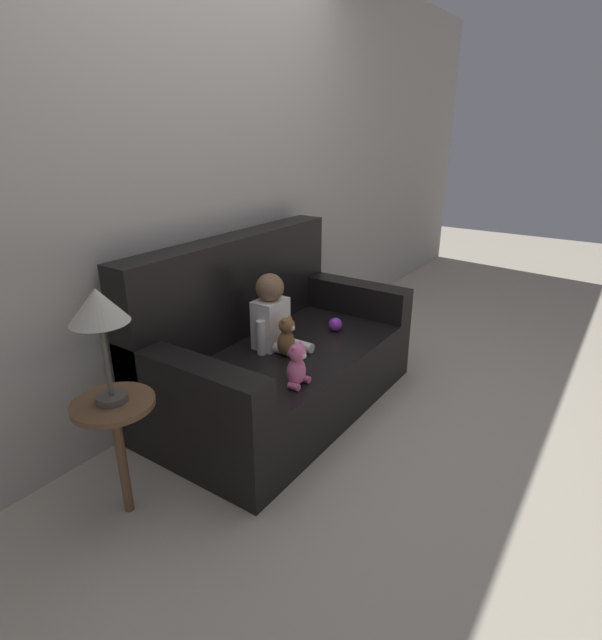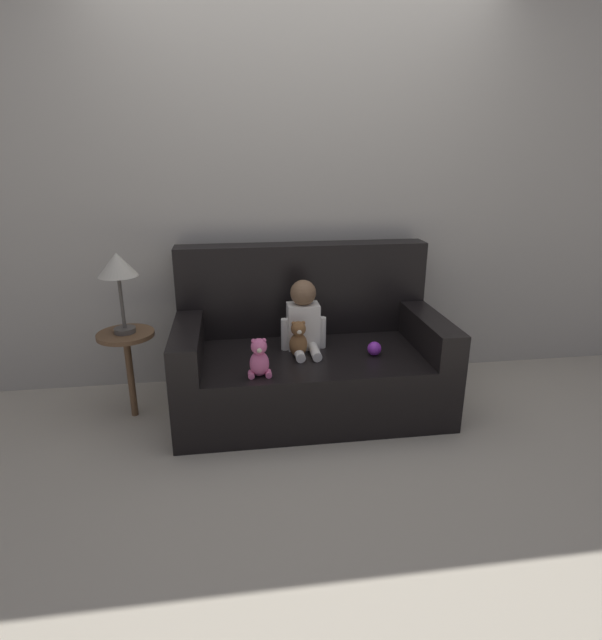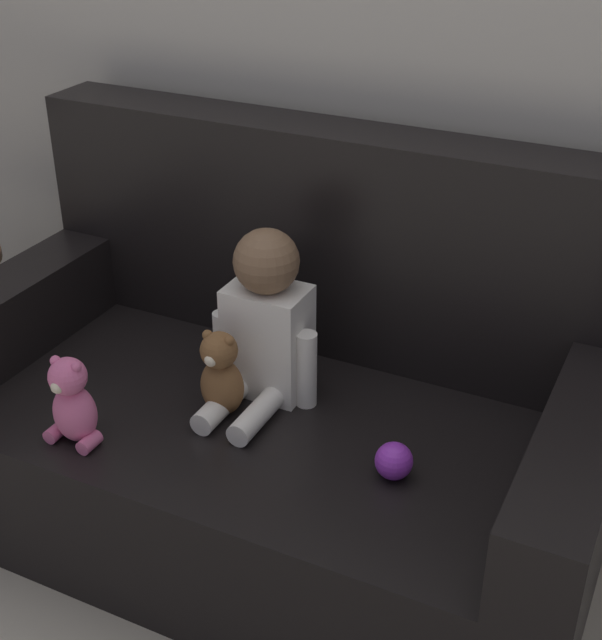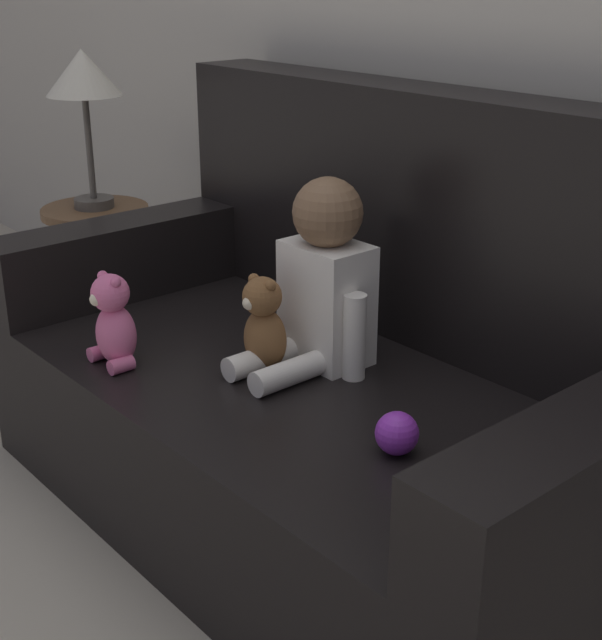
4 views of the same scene
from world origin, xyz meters
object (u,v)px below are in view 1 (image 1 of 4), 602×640
object	(u,v)px
person_baby	(273,316)
side_table	(105,350)
teddy_bear_brown	(286,337)
couch	(273,353)
plush_toy_side	(297,366)
toy_ball	(335,324)

from	to	relation	value
person_baby	side_table	world-z (taller)	side_table
teddy_bear_brown	couch	bearing A→B (deg)	62.02
teddy_bear_brown	plush_toy_side	bearing A→B (deg)	-135.68
couch	plush_toy_side	xyz separation A→B (m)	(-0.33, -0.39, 0.16)
person_baby	side_table	size ratio (longest dim) A/B	0.42
teddy_bear_brown	toy_ball	xyz separation A→B (m)	(0.45, -0.04, -0.07)
toy_ball	person_baby	bearing A→B (deg)	156.88
teddy_bear_brown	plush_toy_side	size ratio (longest dim) A/B	1.02
person_baby	plush_toy_side	xyz separation A→B (m)	(-0.29, -0.36, -0.08)
side_table	couch	bearing A→B (deg)	1.63
person_baby	teddy_bear_brown	size ratio (longest dim) A/B	1.93
plush_toy_side	side_table	world-z (taller)	side_table
teddy_bear_brown	person_baby	bearing A→B (deg)	68.95
teddy_bear_brown	plush_toy_side	distance (m)	0.34
couch	person_baby	size ratio (longest dim) A/B	3.77
couch	side_table	size ratio (longest dim) A/B	1.60
couch	toy_ball	world-z (taller)	couch
plush_toy_side	side_table	bearing A→B (deg)	154.04
couch	teddy_bear_brown	size ratio (longest dim) A/B	7.26
couch	side_table	world-z (taller)	side_table
couch	side_table	distance (m)	1.16
teddy_bear_brown	side_table	distance (m)	1.03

